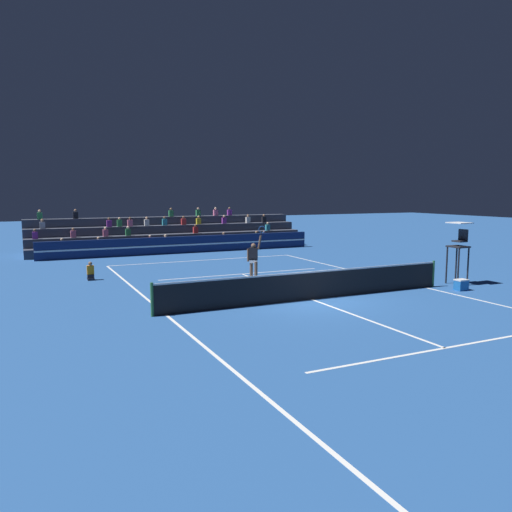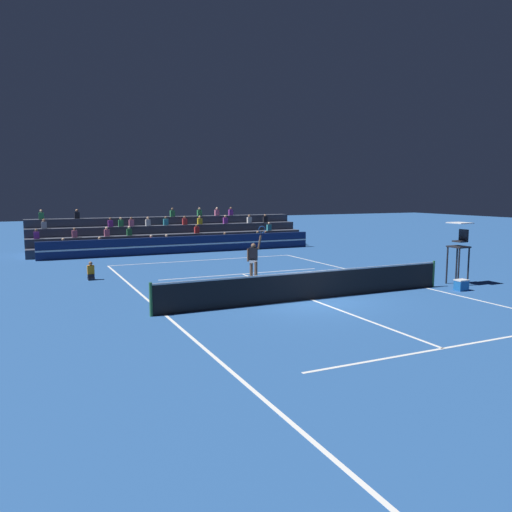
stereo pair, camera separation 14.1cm
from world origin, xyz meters
TOP-DOWN VIEW (x-y plane):
  - ground_plane at (0.00, 0.00)m, footprint 120.00×120.00m
  - court_lines at (0.00, 0.00)m, footprint 11.10×23.90m
  - tennis_net at (0.00, 0.00)m, footprint 12.00×0.10m
  - sponsor_banner_wall at (0.00, 15.70)m, footprint 18.00×0.26m
  - bleacher_stand at (-0.01, 18.87)m, footprint 19.05×3.80m
  - umpire_chair at (7.35, -0.00)m, footprint 0.76×0.84m
  - ball_kid_courtside at (-6.86, 7.78)m, footprint 0.30×0.36m
  - tennis_player at (-0.35, 4.30)m, footprint 0.73×0.56m
  - tennis_ball at (3.81, 2.10)m, footprint 0.07×0.07m
  - equipment_cooler at (6.40, -1.09)m, footprint 0.50×0.38m

SIDE VIEW (x-z plane):
  - ground_plane at x=0.00m, z-range 0.00..0.00m
  - court_lines at x=0.00m, z-range 0.00..0.01m
  - tennis_ball at x=3.81m, z-range 0.00..0.07m
  - equipment_cooler at x=6.40m, z-range 0.00..0.45m
  - ball_kid_courtside at x=-6.86m, z-range -0.09..0.75m
  - tennis_net at x=0.00m, z-range -0.01..1.09m
  - sponsor_banner_wall at x=0.00m, z-range 0.00..1.10m
  - bleacher_stand at x=-0.01m, z-range -0.58..2.25m
  - tennis_player at x=-0.35m, z-range -0.26..2.24m
  - umpire_chair at x=7.35m, z-range 0.38..3.05m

